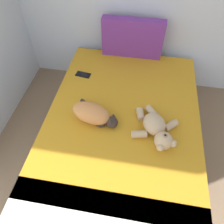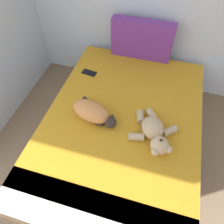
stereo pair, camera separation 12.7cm
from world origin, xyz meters
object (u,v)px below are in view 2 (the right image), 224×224
cat (93,112)px  teddy_bear (154,133)px  bed (122,133)px  patterned_cushion (142,40)px  cell_phone (89,73)px

cat → teddy_bear: size_ratio=0.91×
cat → bed: bearing=16.0°
patterned_cushion → cat: (-0.21, -0.96, -0.14)m
bed → patterned_cushion: patterned_cushion is taller
cat → teddy_bear: 0.53m
bed → teddy_bear: (0.28, -0.13, 0.30)m
patterned_cushion → teddy_bear: size_ratio=1.38×
bed → patterned_cushion: bearing=91.8°
cat → cell_phone: bearing=113.6°
teddy_bear → cell_phone: teddy_bear is taller
cat → cell_phone: (-0.23, 0.54, -0.07)m
bed → cat: size_ratio=4.55×
cat → cell_phone: cat is taller
bed → teddy_bear: size_ratio=4.14×
patterned_cushion → bed: bearing=-88.2°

